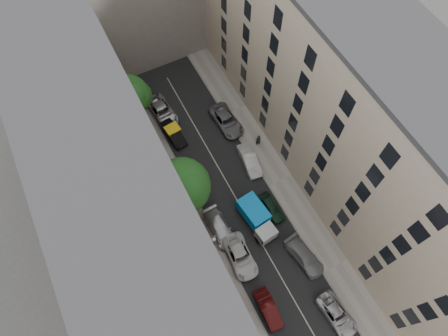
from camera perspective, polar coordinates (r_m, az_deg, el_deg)
ground at (r=44.64m, az=1.94°, el=-4.74°), size 120.00×120.00×0.00m
road_surface at (r=44.63m, az=1.95°, el=-4.74°), size 8.00×44.00×0.02m
sidewalk_left at (r=43.76m, az=-4.48°, el=-7.72°), size 3.00×44.00×0.15m
sidewalk_right at (r=46.03m, az=8.00°, el=-1.78°), size 3.00×44.00×0.15m
building_left at (r=34.47m, az=-13.97°, el=-5.83°), size 8.00×44.00×20.00m
building_right at (r=39.94m, az=16.59°, el=7.75°), size 8.00×44.00×20.00m
tarp_truck at (r=42.60m, az=4.71°, el=-7.14°), size 2.65×5.44×2.41m
car_left_1 at (r=41.07m, az=6.34°, el=-19.35°), size 1.64×4.16×1.35m
car_left_2 at (r=41.88m, az=2.33°, el=-12.50°), size 2.68×5.26×1.42m
car_left_3 at (r=42.70m, az=-0.59°, el=-8.66°), size 2.19×5.08×1.46m
car_left_4 at (r=45.54m, az=-5.24°, el=-0.73°), size 1.85×3.98×1.32m
car_left_5 at (r=48.33m, az=-7.25°, el=4.92°), size 1.99×4.40×1.40m
car_left_6 at (r=50.32m, az=-8.82°, el=8.04°), size 2.94×5.53×1.48m
car_right_0 at (r=42.23m, az=15.80°, el=-19.50°), size 2.51×4.76×1.28m
car_right_1 at (r=42.65m, az=11.40°, el=-12.28°), size 2.72×5.09×1.40m
car_right_2 at (r=43.92m, az=6.82°, el=-5.62°), size 1.71×3.92×1.32m
car_right_3 at (r=46.13m, az=3.69°, el=1.12°), size 2.09×4.68×1.49m
car_right_4 at (r=48.90m, az=0.34°, el=6.77°), size 2.77×5.50×1.49m
tree_mid at (r=39.68m, az=-5.81°, el=-2.73°), size 5.97×5.79×8.18m
tree_far at (r=46.25m, az=-13.32°, el=9.79°), size 5.16×4.87×8.02m
lamp_post at (r=39.03m, az=-1.40°, el=-11.02°), size 0.36×0.36×5.70m
pedestrian at (r=47.17m, az=4.91°, el=4.00°), size 0.75×0.55×1.88m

